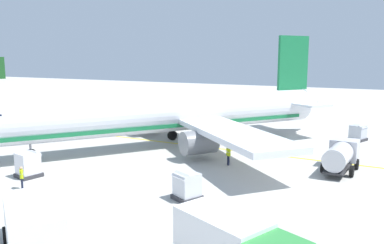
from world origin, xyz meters
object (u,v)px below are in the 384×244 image
(crew_loader_left, at_px, (228,154))
(service_truck_fuel, at_px, (340,155))
(crew_marshaller, at_px, (22,176))
(cargo_container_far, at_px, (358,133))
(service_truck_catering, at_px, (32,225))
(cargo_container_mid, at_px, (28,165))
(cargo_container_near, at_px, (187,186))
(airliner_foreground, at_px, (174,114))

(crew_loader_left, bearing_deg, service_truck_fuel, -73.80)
(crew_marshaller, bearing_deg, cargo_container_far, -33.60)
(service_truck_catering, distance_m, cargo_container_mid, 13.67)
(cargo_container_near, bearing_deg, cargo_container_far, -17.67)
(cargo_container_far, distance_m, crew_loader_left, 18.74)
(cargo_container_near, bearing_deg, crew_marshaller, 108.56)
(service_truck_fuel, relative_size, crew_loader_left, 3.29)
(airliner_foreground, height_order, cargo_container_mid, airliner_foreground)
(service_truck_catering, bearing_deg, crew_marshaller, 54.24)
(crew_loader_left, bearing_deg, cargo_container_mid, 130.06)
(service_truck_fuel, distance_m, cargo_container_mid, 25.14)
(crew_loader_left, bearing_deg, cargo_container_near, -174.72)
(airliner_foreground, xyz_separation_m, crew_loader_left, (-4.43, -8.15, -2.38))
(airliner_foreground, height_order, cargo_container_far, airliner_foreground)
(airliner_foreground, height_order, cargo_container_near, airliner_foreground)
(airliner_foreground, distance_m, service_truck_fuel, 17.23)
(cargo_container_mid, bearing_deg, crew_marshaller, -137.76)
(cargo_container_near, relative_size, cargo_container_mid, 1.03)
(service_truck_fuel, bearing_deg, cargo_container_near, 145.26)
(service_truck_fuel, relative_size, service_truck_catering, 0.87)
(crew_loader_left, bearing_deg, crew_marshaller, 140.65)
(airliner_foreground, distance_m, crew_loader_left, 9.57)
(cargo_container_mid, xyz_separation_m, crew_marshaller, (-2.26, -2.05, 0.01))
(airliner_foreground, relative_size, crew_marshaller, 21.40)
(crew_marshaller, relative_size, crew_loader_left, 0.98)
(airliner_foreground, bearing_deg, crew_marshaller, 172.20)
(cargo_container_near, distance_m, cargo_container_mid, 13.48)
(service_truck_catering, height_order, crew_loader_left, service_truck_catering)
(service_truck_fuel, bearing_deg, crew_loader_left, 106.20)
(airliner_foreground, bearing_deg, cargo_container_near, -146.25)
(cargo_container_near, height_order, crew_marshaller, cargo_container_near)
(airliner_foreground, height_order, crew_marshaller, airliner_foreground)
(airliner_foreground, bearing_deg, cargo_container_far, -54.84)
(cargo_container_near, relative_size, crew_marshaller, 1.27)
(service_truck_catering, relative_size, cargo_container_mid, 3.13)
(service_truck_catering, xyz_separation_m, cargo_container_far, (35.51, -10.81, -0.71))
(airliner_foreground, xyz_separation_m, service_truck_fuel, (-1.85, -17.02, -2.00))
(airliner_foreground, distance_m, cargo_container_near, 16.35)
(service_truck_catering, height_order, crew_marshaller, service_truck_catering)
(cargo_container_mid, distance_m, crew_loader_left, 16.41)
(crew_loader_left, bearing_deg, airliner_foreground, 61.48)
(service_truck_fuel, xyz_separation_m, cargo_container_far, (13.89, -0.08, -0.51))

